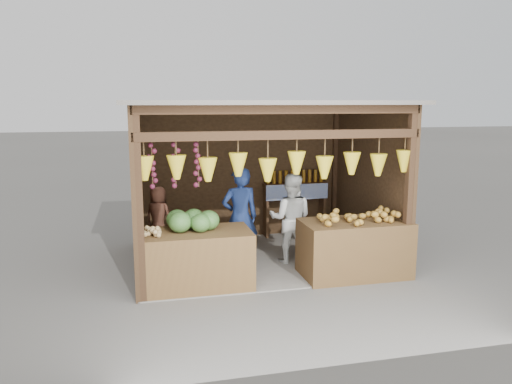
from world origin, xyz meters
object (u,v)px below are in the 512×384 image
woman_standing (291,219)px  vendor_seated (159,217)px  counter_left (196,259)px  counter_right (354,248)px  man_standing (240,217)px

woman_standing → vendor_seated: woman_standing is taller
counter_left → counter_right: size_ratio=0.96×
counter_right → man_standing: bearing=153.1°
counter_right → vendor_seated: vendor_seated is taller
counter_left → vendor_seated: size_ratio=1.56×
counter_right → vendor_seated: size_ratio=1.62×
counter_left → woman_standing: woman_standing is taller
counter_left → woman_standing: size_ratio=1.04×
counter_left → vendor_seated: 1.44m
counter_right → woman_standing: bearing=132.5°
counter_right → woman_standing: size_ratio=1.09×
man_standing → vendor_seated: 1.37m
counter_right → man_standing: 1.86m
counter_left → vendor_seated: vendor_seated is taller
counter_left → man_standing: bearing=44.1°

